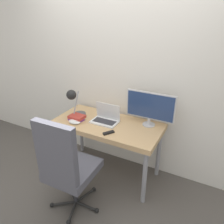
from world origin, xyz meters
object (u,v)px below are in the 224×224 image
(monitor, at_px, (150,107))
(book_stack, at_px, (77,118))
(desk_lamp, at_px, (73,99))
(laptop, at_px, (106,118))
(game_controller, at_px, (74,122))
(office_chair, at_px, (66,165))

(monitor, height_order, book_stack, monitor)
(book_stack, bearing_deg, desk_lamp, 146.20)
(laptop, bearing_deg, desk_lamp, -167.48)
(game_controller, bearing_deg, laptop, 33.87)
(office_chair, height_order, game_controller, office_chair)
(laptop, distance_m, monitor, 0.56)
(laptop, height_order, book_stack, laptop)
(desk_lamp, relative_size, game_controller, 2.45)
(book_stack, xyz_separation_m, game_controller, (0.02, -0.08, -0.01))
(book_stack, distance_m, game_controller, 0.08)
(book_stack, bearing_deg, monitor, 19.91)
(laptop, relative_size, desk_lamp, 0.85)
(desk_lamp, height_order, book_stack, desk_lamp)
(monitor, xyz_separation_m, office_chair, (-0.52, -0.93, -0.37))
(laptop, relative_size, monitor, 0.57)
(desk_lamp, relative_size, book_stack, 1.98)
(desk_lamp, bearing_deg, book_stack, -33.80)
(monitor, relative_size, book_stack, 2.98)
(monitor, xyz_separation_m, game_controller, (-0.81, -0.38, -0.21))
(office_chair, bearing_deg, laptop, 88.80)
(game_controller, bearing_deg, monitor, 25.10)
(monitor, height_order, desk_lamp, monitor)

